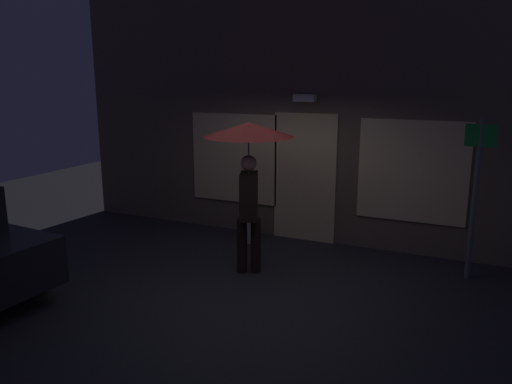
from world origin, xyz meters
The scene contains 5 objects.
ground_plane centered at (0.00, 0.00, 0.00)m, with size 18.00×18.00×0.00m, color #26262B.
building_facade centered at (0.00, 2.35, 2.12)m, with size 8.96×0.48×4.28m.
person_with_umbrella centered at (-0.22, 0.42, 1.77)m, with size 1.26×1.26×2.18m.
street_sign_post centered at (2.69, 1.49, 1.30)m, with size 0.40×0.07×2.28m.
sidewalk_bollard centered at (-0.85, 1.65, 0.27)m, with size 0.27×0.27×0.53m, color #B2A899.
Camera 1 is at (2.73, -5.79, 2.80)m, focal length 35.09 mm.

